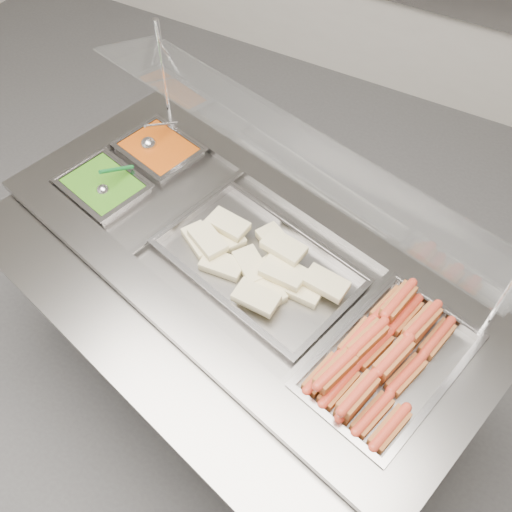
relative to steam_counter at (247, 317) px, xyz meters
The scene contains 12 objects.
ground 0.54m from the steam_counter, 112.53° to the right, with size 6.00×6.00×0.00m, color #515153.
steam_counter is the anchor object (origin of this frame).
tray_rail 0.59m from the steam_counter, 104.45° to the right, with size 1.65×0.72×0.05m.
sneeze_guard 0.77m from the steam_counter, 75.56° to the left, with size 1.53×0.63×0.40m.
pan_hotdogs 0.68m from the steam_counter, 14.45° to the right, with size 0.43×0.56×0.09m.
pan_wraps 0.39m from the steam_counter, 14.45° to the right, with size 0.69×0.51×0.06m.
pan_beans 0.71m from the steam_counter, 152.88° to the left, with size 0.32×0.28×0.09m.
pan_peas 0.71m from the steam_counter, behind, with size 0.32×0.28×0.09m.
hotdogs_in_buns 0.69m from the steam_counter, 15.39° to the right, with size 0.32×0.52×0.11m.
tortilla_wraps 0.42m from the steam_counter, 17.83° to the right, with size 0.60×0.35×0.09m.
ladle 0.76m from the steam_counter, 154.76° to the left, with size 0.07×0.18×0.13m.
serving_spoon 0.71m from the steam_counter, behind, with size 0.07×0.16×0.12m.
Camera 1 is at (0.72, -0.64, 2.30)m, focal length 40.00 mm.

